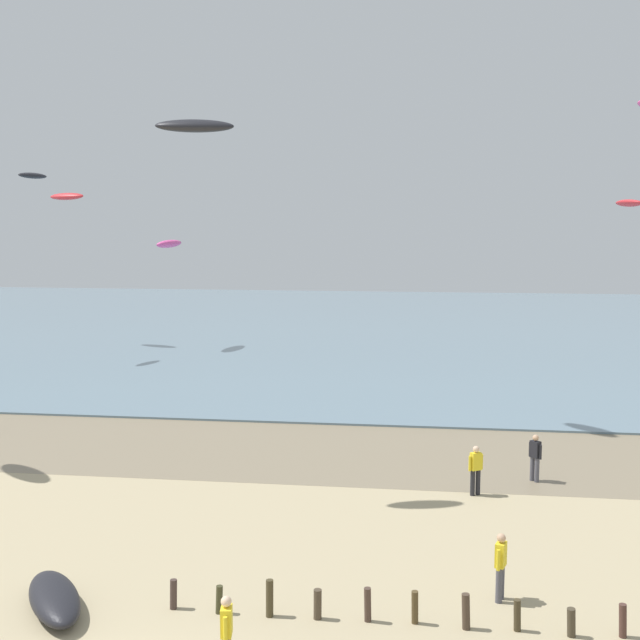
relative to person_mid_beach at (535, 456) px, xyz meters
name	(u,v)px	position (x,y,z in m)	size (l,w,h in m)	color
wet_sand_strip	(283,450)	(-9.62, 2.73, -0.91)	(120.00, 8.53, 0.01)	#84755B
sea	(361,326)	(-9.62, 42.00, -0.87)	(160.00, 70.00, 0.10)	slate
groyne_near	(558,617)	(-0.88, -10.97, -0.51)	(16.33, 0.37, 0.94)	#41322C
person_mid_beach	(535,456)	(0.00, 0.00, 0.00)	(0.41, 0.45, 1.71)	#4C4C56
person_left_flank	(227,633)	(-7.85, -13.59, 0.00)	(0.27, 0.57, 1.71)	#4C4C56
person_right_flank	(476,469)	(-2.19, -1.75, 0.00)	(0.50, 0.38, 1.71)	#232328
person_far_down_beach	(501,565)	(-2.03, -9.49, 0.00)	(0.32, 0.54, 1.71)	#4C4C56
grounded_kite	(54,598)	(-12.62, -11.41, -0.61)	(3.06, 1.10, 0.61)	black
kite_aloft_0	(33,176)	(-29.25, 21.14, 11.25)	(2.37, 0.76, 0.38)	black
kite_aloft_2	(629,203)	(8.59, 24.58, 9.46)	(2.59, 0.83, 0.41)	red
kite_aloft_4	(169,244)	(-22.36, 27.60, 6.72)	(3.31, 1.06, 0.53)	#E54C99
kite_aloft_6	(67,196)	(-30.25, 28.20, 10.14)	(3.11, 0.99, 0.50)	red
kite_aloft_8	(195,126)	(-11.49, -2.71, 11.40)	(2.55, 0.82, 0.41)	black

